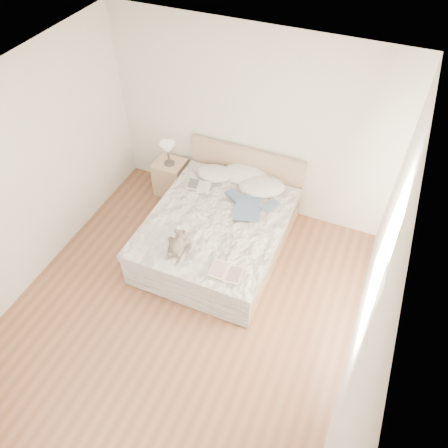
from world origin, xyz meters
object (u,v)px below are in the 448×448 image
Objects in this scene: photo_book at (199,186)px; teddy_bear at (177,249)px; bed at (219,231)px; childrens_book at (227,272)px; nightstand at (171,177)px; table_lamp at (168,149)px.

teddy_bear reaches higher than photo_book.
bed is 5.46× the size of childrens_book.
teddy_bear is at bearing -58.94° from nightstand.
bed is 0.88m from teddy_bear.
table_lamp is at bearing 109.11° from teddy_bear.
teddy_bear reaches higher than childrens_book.
nightstand is 0.54m from table_lamp.
bed is at bearing 113.13° from childrens_book.
photo_book is at bearing -29.53° from nightstand.
bed reaches higher than childrens_book.
photo_book is at bearing 90.63° from teddy_bear.
childrens_book is 0.69m from teddy_bear.
table_lamp is (0.01, -0.02, 0.54)m from nightstand.
teddy_bear is (0.26, -1.18, 0.02)m from photo_book.
childrens_book reaches higher than nightstand.
table_lamp reaches higher than photo_book.
bed is 1.02m from childrens_book.
childrens_book is (1.61, -1.62, -0.19)m from table_lamp.
nightstand is 0.85m from photo_book.
nightstand is 1.69× the size of teddy_bear.
bed is 1.40m from nightstand.
photo_book is 1.57m from childrens_book.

